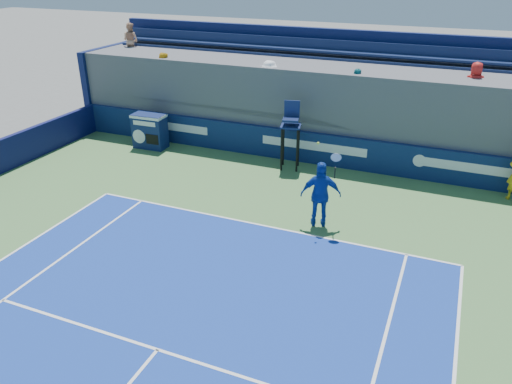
% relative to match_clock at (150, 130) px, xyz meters
% --- Properties ---
extents(back_hoarding, '(20.40, 0.21, 1.20)m').
position_rel_match_clock_xyz_m(back_hoarding, '(6.59, 0.89, -0.14)').
color(back_hoarding, '#0D1D4B').
rests_on(back_hoarding, ground).
extents(match_clock, '(1.34, 0.77, 1.40)m').
position_rel_match_clock_xyz_m(match_clock, '(0.00, 0.00, 0.00)').
color(match_clock, '#0F1D4E').
rests_on(match_clock, ground).
extents(umpire_chair, '(0.84, 0.84, 2.48)m').
position_rel_match_clock_xyz_m(umpire_chair, '(5.93, 0.12, 0.79)').
color(umpire_chair, black).
rests_on(umpire_chair, ground).
extents(tennis_player, '(1.23, 0.81, 2.57)m').
position_rel_match_clock_xyz_m(tennis_player, '(8.13, -3.64, 0.25)').
color(tennis_player, '#143DA6').
rests_on(tennis_player, apron).
extents(stadium_seating, '(21.00, 4.05, 4.40)m').
position_rel_match_clock_xyz_m(stadium_seating, '(6.56, 2.94, 1.10)').
color(stadium_seating, '#505055').
rests_on(stadium_seating, ground).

